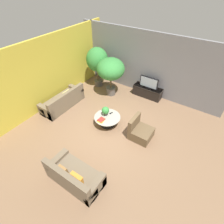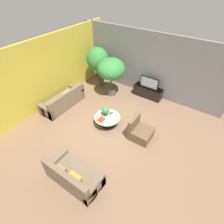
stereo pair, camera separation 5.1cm
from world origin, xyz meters
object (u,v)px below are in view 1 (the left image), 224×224
(coffee_table, at_px, (107,119))
(couch_by_wall, at_px, (63,101))
(couch_near_entry, at_px, (74,176))
(potted_palm_corner, at_px, (111,70))
(media_console, at_px, (147,91))
(potted_plant_tabletop, at_px, (105,111))
(television, at_px, (149,82))
(potted_palm_tall, at_px, (97,61))
(armchair_wicker, at_px, (140,131))

(coffee_table, distance_m, couch_by_wall, 2.40)
(couch_near_entry, relative_size, potted_palm_corner, 0.89)
(media_console, bearing_deg, couch_near_entry, -88.65)
(couch_near_entry, distance_m, potted_plant_tabletop, 2.78)
(media_console, distance_m, television, 0.52)
(media_console, height_order, potted_palm_corner, potted_palm_corner)
(couch_by_wall, bearing_deg, potted_plant_tabletop, 94.52)
(television, height_order, potted_plant_tabletop, television)
(potted_palm_tall, xyz_separation_m, potted_plant_tabletop, (2.07, -2.23, -0.77))
(couch_near_entry, relative_size, potted_plant_tabletop, 4.28)
(coffee_table, bearing_deg, couch_by_wall, -177.13)
(potted_palm_corner, bearing_deg, couch_near_entry, -68.86)
(couch_by_wall, bearing_deg, potted_palm_tall, 175.07)
(armchair_wicker, height_order, potted_palm_tall, potted_palm_tall)
(couch_by_wall, relative_size, couch_near_entry, 1.23)
(potted_plant_tabletop, bearing_deg, potted_palm_corner, 118.33)
(media_console, height_order, television, television)
(couch_near_entry, bearing_deg, potted_plant_tabletop, -74.44)
(television, distance_m, couch_near_entry, 5.41)
(potted_palm_corner, xyz_separation_m, potted_plant_tabletop, (1.02, -1.88, -0.70))
(coffee_table, xyz_separation_m, potted_palm_corner, (-1.14, 1.94, 1.05))
(media_console, distance_m, couch_near_entry, 5.39)
(potted_palm_tall, bearing_deg, media_console, 10.75)
(coffee_table, distance_m, armchair_wicker, 1.41)
(armchair_wicker, bearing_deg, television, 19.15)
(television, bearing_deg, armchair_wicker, -70.85)
(armchair_wicker, relative_size, potted_palm_corner, 0.45)
(potted_plant_tabletop, bearing_deg, armchair_wicker, 2.93)
(potted_palm_corner, bearing_deg, media_console, 27.62)
(television, xyz_separation_m, potted_palm_tall, (-2.68, -0.51, 0.63))
(television, bearing_deg, potted_palm_corner, -152.42)
(television, height_order, couch_by_wall, television)
(coffee_table, height_order, potted_palm_corner, potted_palm_corner)
(potted_palm_tall, height_order, potted_plant_tabletop, potted_palm_tall)
(potted_palm_tall, distance_m, potted_palm_corner, 1.11)
(potted_plant_tabletop, bearing_deg, coffee_table, -24.94)
(television, bearing_deg, coffee_table, -99.84)
(coffee_table, height_order, armchair_wicker, armchair_wicker)
(potted_palm_tall, distance_m, potted_plant_tabletop, 3.13)
(television, relative_size, armchair_wicker, 1.05)
(potted_palm_tall, xyz_separation_m, potted_palm_corner, (1.05, -0.34, -0.08))
(television, distance_m, potted_palm_tall, 2.80)
(couch_near_entry, relative_size, armchair_wicker, 1.97)
(armchair_wicker, height_order, potted_plant_tabletop, armchair_wicker)
(media_console, bearing_deg, potted_palm_tall, -169.25)
(coffee_table, xyz_separation_m, couch_near_entry, (0.61, -2.60, -0.01))
(couch_near_entry, bearing_deg, potted_palm_corner, -68.86)
(couch_near_entry, height_order, armchair_wicker, armchair_wicker)
(potted_palm_corner, bearing_deg, coffee_table, -59.52)
(potted_palm_corner, bearing_deg, armchair_wicker, -35.29)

